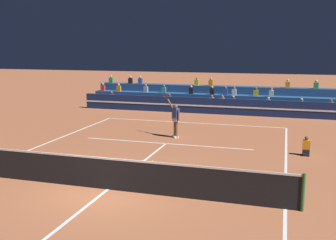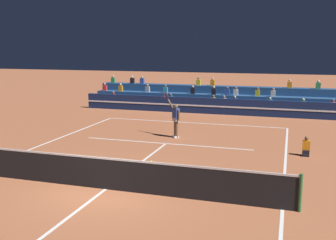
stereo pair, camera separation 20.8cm
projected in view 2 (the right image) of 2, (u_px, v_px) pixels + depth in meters
The scene contains 8 objects.
ground_plane at pixel (106, 189), 12.69m from camera, with size 120.00×120.00×0.00m, color #AD603D.
court_lines at pixel (106, 189), 12.69m from camera, with size 11.10×23.90×0.01m.
tennis_net at pixel (105, 173), 12.59m from camera, with size 12.00×0.10×1.10m.
sponsor_banner_wall at pixel (206, 106), 27.15m from camera, with size 18.00×0.26×1.10m.
bleacher_stand at pixel (212, 100), 29.51m from camera, with size 18.40×2.85×2.28m.
ball_kid_courtside at pixel (306, 148), 16.53m from camera, with size 0.30×0.36×0.84m.
tennis_player at pixel (175, 118), 19.85m from camera, with size 1.11×0.88×2.30m.
tennis_ball at pixel (151, 161), 15.72m from camera, with size 0.07×0.07×0.07m, color #C6DB33.
Camera 2 is at (5.52, -10.92, 4.51)m, focal length 42.00 mm.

